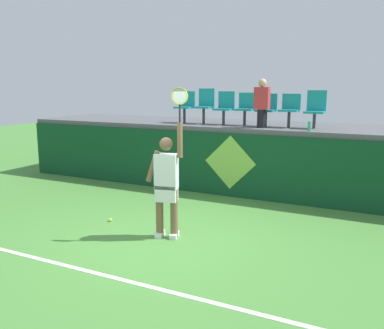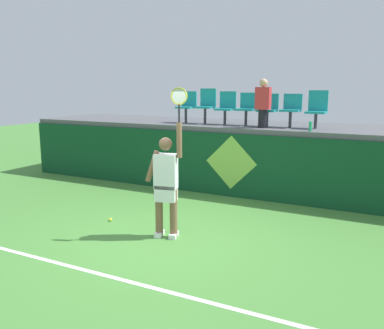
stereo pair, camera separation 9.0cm
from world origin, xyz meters
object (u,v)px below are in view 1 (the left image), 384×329
object	(u,v)px
stadium_chair_2	(225,106)
spectator_0	(262,102)
stadium_chair_5	(290,108)
stadium_chair_0	(186,105)
stadium_chair_1	(205,104)
stadium_chair_3	(246,107)
water_bottle	(309,126)
stadium_chair_6	(316,108)
tennis_player	(167,182)
tennis_ball	(110,220)
stadium_chair_4	(267,108)

from	to	relation	value
stadium_chair_2	spectator_0	size ratio (longest dim) A/B	0.74
stadium_chair_5	stadium_chair_0	bearing A→B (deg)	179.93
spectator_0	stadium_chair_1	bearing A→B (deg)	165.38
stadium_chair_3	spectator_0	size ratio (longest dim) A/B	0.71
water_bottle	stadium_chair_6	size ratio (longest dim) A/B	0.24
stadium_chair_1	stadium_chair_5	world-z (taller)	stadium_chair_1
tennis_player	stadium_chair_6	distance (m)	4.40
stadium_chair_5	spectator_0	world-z (taller)	spectator_0
water_bottle	stadium_chair_3	world-z (taller)	stadium_chair_3
spectator_0	stadium_chair_5	bearing A→B (deg)	36.83
tennis_ball	stadium_chair_2	size ratio (longest dim) A/B	0.08
stadium_chair_1	spectator_0	distance (m)	1.71
stadium_chair_0	stadium_chair_5	xyz separation A→B (m)	(2.78, -0.00, -0.02)
stadium_chair_6	spectator_0	bearing A→B (deg)	-159.27
stadium_chair_3	spectator_0	world-z (taller)	spectator_0
tennis_player	stadium_chair_3	bearing A→B (deg)	89.44
stadium_chair_2	stadium_chair_5	distance (m)	1.66
tennis_ball	stadium_chair_5	xyz separation A→B (m)	(2.54, 3.66, 2.04)
tennis_ball	stadium_chair_4	world-z (taller)	stadium_chair_4
stadium_chair_1	stadium_chair_2	size ratio (longest dim) A/B	1.08
tennis_player	stadium_chair_5	bearing A→B (deg)	73.67
stadium_chair_1	stadium_chair_5	xyz separation A→B (m)	(2.22, -0.01, -0.05)
stadium_chair_1	tennis_player	bearing A→B (deg)	-74.48
tennis_player	water_bottle	world-z (taller)	tennis_player
stadium_chair_4	spectator_0	world-z (taller)	spectator_0
stadium_chair_3	stadium_chair_6	bearing A→B (deg)	0.33
stadium_chair_6	stadium_chair_3	bearing A→B (deg)	-179.67
stadium_chair_5	stadium_chair_6	distance (m)	0.58
water_bottle	stadium_chair_5	xyz separation A→B (m)	(-0.60, 0.71, 0.35)
stadium_chair_0	stadium_chair_2	distance (m)	1.12
tennis_ball	stadium_chair_5	world-z (taller)	stadium_chair_5
stadium_chair_0	stadium_chair_3	distance (m)	1.68
water_bottle	stadium_chair_5	size ratio (longest dim) A/B	0.27
water_bottle	stadium_chair_1	distance (m)	2.93
tennis_player	tennis_ball	world-z (taller)	tennis_player
tennis_player	tennis_ball	distance (m)	1.70
stadium_chair_5	stadium_chair_1	bearing A→B (deg)	179.75
stadium_chair_5	stadium_chair_6	bearing A→B (deg)	1.24
stadium_chair_2	stadium_chair_1	bearing A→B (deg)	179.74
stadium_chair_4	tennis_ball	bearing A→B (deg)	-118.32
tennis_ball	stadium_chair_0	size ratio (longest dim) A/B	0.08
stadium_chair_4	stadium_chair_6	xyz separation A→B (m)	(1.15, 0.01, 0.02)
stadium_chair_2	tennis_ball	bearing A→B (deg)	-103.46
stadium_chair_2	stadium_chair_5	size ratio (longest dim) A/B	1.06
stadium_chair_3	stadium_chair_0	bearing A→B (deg)	179.97
water_bottle	spectator_0	world-z (taller)	spectator_0
stadium_chair_4	water_bottle	bearing A→B (deg)	-31.40
stadium_chair_1	stadium_chair_2	xyz separation A→B (m)	(0.56, -0.00, -0.05)
tennis_player	water_bottle	xyz separation A→B (m)	(1.73, 3.17, 0.75)
stadium_chair_1	stadium_chair_4	distance (m)	1.65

